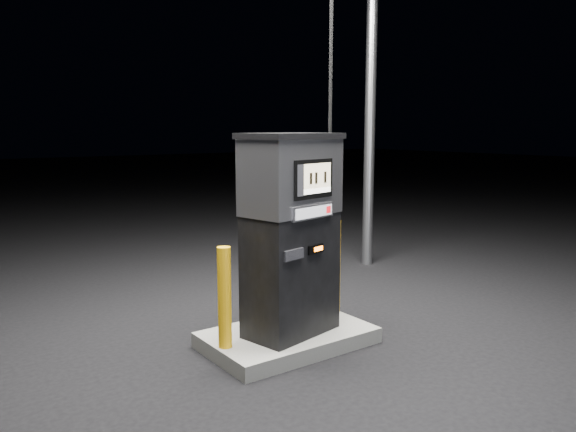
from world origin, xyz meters
TOP-DOWN VIEW (x-y plane):
  - ground at (0.00, 0.00)m, footprint 80.00×80.00m
  - pump_island at (0.00, 0.00)m, footprint 1.60×1.00m
  - fuel_dispenser at (-0.00, -0.06)m, footprint 1.11×0.75m
  - bollard_left at (-0.71, -0.01)m, footprint 0.16×0.16m
  - bollard_right at (0.74, 0.17)m, footprint 0.17×0.17m

SIDE VIEW (x-z plane):
  - ground at x=0.00m, z-range 0.00..0.00m
  - pump_island at x=0.00m, z-range 0.00..0.15m
  - bollard_left at x=-0.71m, z-range 0.15..1.08m
  - bollard_right at x=0.74m, z-range 0.15..1.15m
  - fuel_dispenser at x=0.00m, z-range -0.86..3.13m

